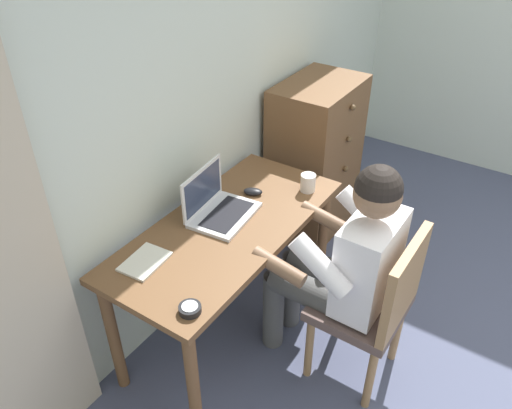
# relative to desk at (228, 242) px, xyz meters

# --- Properties ---
(wall_back) EXTENTS (4.80, 0.05, 2.50)m
(wall_back) POSITION_rel_desk_xyz_m (0.45, 0.37, 0.63)
(wall_back) COLOR silver
(wall_back) RESTS_ON ground_plane
(desk) EXTENTS (1.30, 0.59, 0.72)m
(desk) POSITION_rel_desk_xyz_m (0.00, 0.00, 0.00)
(desk) COLOR brown
(desk) RESTS_ON ground_plane
(dresser) EXTENTS (0.62, 0.45, 1.06)m
(dresser) POSITION_rel_desk_xyz_m (1.11, 0.10, -0.09)
(dresser) COLOR brown
(dresser) RESTS_ON ground_plane
(chair) EXTENTS (0.42, 0.40, 0.88)m
(chair) POSITION_rel_desk_xyz_m (0.13, -0.73, -0.13)
(chair) COLOR brown
(chair) RESTS_ON ground_plane
(person_seated) EXTENTS (0.53, 0.59, 1.19)m
(person_seated) POSITION_rel_desk_xyz_m (0.13, -0.55, 0.05)
(person_seated) COLOR #4C4C4C
(person_seated) RESTS_ON ground_plane
(laptop) EXTENTS (0.36, 0.28, 0.24)m
(laptop) POSITION_rel_desk_xyz_m (0.05, 0.09, 0.16)
(laptop) COLOR silver
(laptop) RESTS_ON desk
(computer_mouse) EXTENTS (0.09, 0.12, 0.03)m
(computer_mouse) POSITION_rel_desk_xyz_m (0.29, 0.05, 0.12)
(computer_mouse) COLOR black
(computer_mouse) RESTS_ON desk
(desk_clock) EXTENTS (0.09, 0.09, 0.03)m
(desk_clock) POSITION_rel_desk_xyz_m (-0.53, -0.21, 0.12)
(desk_clock) COLOR black
(desk_clock) RESTS_ON desk
(notebook_pad) EXTENTS (0.22, 0.17, 0.01)m
(notebook_pad) POSITION_rel_desk_xyz_m (-0.42, 0.14, 0.11)
(notebook_pad) COLOR silver
(notebook_pad) RESTS_ON desk
(coffee_mug) EXTENTS (0.12, 0.08, 0.09)m
(coffee_mug) POSITION_rel_desk_xyz_m (0.49, -0.17, 0.15)
(coffee_mug) COLOR silver
(coffee_mug) RESTS_ON desk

